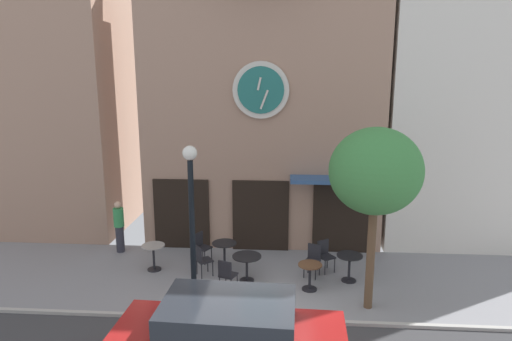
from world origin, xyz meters
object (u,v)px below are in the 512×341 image
object	(u,v)px
cafe_chair_mid_row	(313,258)
pedestrian_green	(119,226)
cafe_table_center_right	(247,262)
parked_car_red	(229,340)
cafe_table_rightmost	(224,250)
cafe_table_near_curb	(154,253)
cafe_table_leftmost	(349,263)
cafe_table_center_left	(310,273)
street_tree	(376,172)
cafe_chair_facing_wall	(201,245)
cafe_chair_left_end	(202,258)
cafe_chair_by_entrance	(227,273)
street_lamp	(192,222)
cafe_chair_under_awning	(325,253)

from	to	relation	value
cafe_chair_mid_row	pedestrian_green	distance (m)	6.22
cafe_table_center_right	parked_car_red	bearing A→B (deg)	-89.67
cafe_table_rightmost	cafe_table_center_right	distance (m)	1.10
cafe_table_near_curb	cafe_table_leftmost	size ratio (longest dim) A/B	1.01
cafe_table_center_right	cafe_table_leftmost	distance (m)	2.81
cafe_table_center_left	cafe_table_rightmost	bearing A→B (deg)	153.64
street_tree	cafe_chair_mid_row	xyz separation A→B (m)	(-1.25, 1.66, -2.85)
cafe_table_center_left	cafe_table_leftmost	size ratio (longest dim) A/B	0.94
street_tree	cafe_chair_facing_wall	xyz separation A→B (m)	(-4.57, 2.40, -2.85)
cafe_chair_left_end	parked_car_red	distance (m)	4.37
street_tree	cafe_chair_by_entrance	bearing A→B (deg)	171.77
cafe_table_center_left	cafe_table_near_curb	bearing A→B (deg)	168.58
cafe_chair_mid_row	parked_car_red	world-z (taller)	parked_car_red
street_lamp	cafe_chair_facing_wall	world-z (taller)	street_lamp
cafe_table_center_right	pedestrian_green	xyz separation A→B (m)	(-4.24, 1.78, 0.31)
cafe_table_rightmost	cafe_table_leftmost	bearing A→B (deg)	-10.09
street_lamp	cafe_table_near_curb	xyz separation A→B (m)	(-1.47, 1.40, -1.46)
cafe_table_rightmost	cafe_table_center_right	size ratio (longest dim) A/B	0.97
street_lamp	cafe_table_center_left	bearing A→B (deg)	9.57
cafe_chair_left_end	cafe_chair_under_awning	distance (m)	3.52
cafe_chair_mid_row	cafe_chair_by_entrance	size ratio (longest dim) A/B	1.00
cafe_chair_left_end	cafe_chair_under_awning	bearing A→B (deg)	9.70
street_tree	cafe_table_center_right	world-z (taller)	street_tree
cafe_chair_mid_row	cafe_table_center_left	bearing A→B (deg)	-98.76
cafe_table_leftmost	parked_car_red	size ratio (longest dim) A/B	0.17
pedestrian_green	cafe_chair_under_awning	bearing A→B (deg)	-8.54
cafe_table_near_curb	cafe_chair_facing_wall	world-z (taller)	cafe_chair_facing_wall
street_tree	parked_car_red	bearing A→B (deg)	-137.97
street_lamp	cafe_table_leftmost	size ratio (longest dim) A/B	5.14
street_tree	cafe_table_near_curb	size ratio (longest dim) A/B	5.78
cafe_chair_under_awning	street_lamp	bearing A→B (deg)	-153.82
cafe_table_center_right	cafe_table_center_left	world-z (taller)	cafe_table_center_right
street_tree	cafe_chair_under_awning	world-z (taller)	street_tree
cafe_table_center_right	cafe_table_rightmost	bearing A→B (deg)	131.91
cafe_table_near_curb	pedestrian_green	distance (m)	1.98
pedestrian_green	parked_car_red	size ratio (longest dim) A/B	0.38
cafe_table_near_curb	cafe_table_leftmost	distance (m)	5.56
cafe_table_leftmost	cafe_chair_by_entrance	size ratio (longest dim) A/B	0.84
street_tree	cafe_table_leftmost	xyz separation A→B (m)	(-0.27, 1.38, -2.84)
cafe_table_rightmost	cafe_chair_left_end	distance (m)	0.81
cafe_table_center_right	cafe_table_center_left	distance (m)	1.74
cafe_chair_facing_wall	cafe_table_near_curb	bearing A→B (deg)	-151.12
cafe_table_rightmost	cafe_chair_under_awning	size ratio (longest dim) A/B	0.86
cafe_table_rightmost	cafe_chair_by_entrance	distance (m)	1.52
cafe_table_rightmost	parked_car_red	xyz separation A→B (m)	(0.76, -4.76, 0.21)
cafe_table_near_curb	pedestrian_green	world-z (taller)	pedestrian_green
cafe_table_leftmost	cafe_chair_facing_wall	size ratio (longest dim) A/B	0.84
cafe_table_center_right	pedestrian_green	bearing A→B (deg)	157.23
cafe_table_center_right	cafe_chair_facing_wall	world-z (taller)	cafe_chair_facing_wall
cafe_table_center_left	cafe_chair_by_entrance	world-z (taller)	cafe_chair_by_entrance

